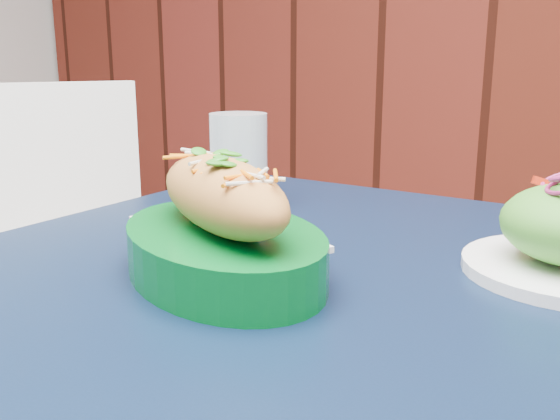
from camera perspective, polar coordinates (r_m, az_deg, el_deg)
The scene contains 4 objects.
cafe_table at distance 0.65m, azimuth 4.01°, elevation -13.10°, with size 0.88×0.88×0.75m.
chair_left at distance 1.28m, azimuth -19.64°, elevation -6.57°, with size 0.54×0.54×0.91m.
banh_mi_basket at distance 0.60m, azimuth -5.26°, elevation -1.59°, with size 0.31×0.27×0.12m.
water_glass at distance 0.88m, azimuth -3.78°, elevation 4.58°, with size 0.08×0.08×0.13m, color silver.
Camera 1 is at (0.76, 0.96, 0.96)m, focal length 40.00 mm.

